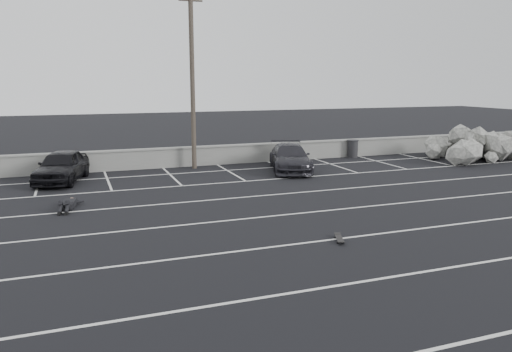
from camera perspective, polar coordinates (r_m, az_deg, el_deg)
name	(u,v)px	position (r m, az deg, el deg)	size (l,w,h in m)	color
ground	(315,242)	(14.69, 6.80, -7.47)	(120.00, 120.00, 0.00)	black
seawall	(199,156)	(27.45, -6.56, 2.34)	(50.00, 0.45, 1.06)	gray
stall_lines	(259,206)	(18.53, 0.36, -3.49)	(36.00, 20.05, 0.01)	silver
car_left	(62,166)	(24.56, -21.33, 1.07)	(1.73, 4.29, 1.46)	black
car_right	(290,158)	(25.76, 3.91, 2.11)	(1.90, 4.68, 1.36)	#232228
utility_pole	(192,80)	(26.27, -7.28, 10.84)	(1.22, 0.24, 9.12)	#4C4238
trash_bin	(353,149)	(30.70, 10.99, 3.10)	(0.78, 0.78, 1.06)	#252527
riprap_pile	(477,150)	(31.70, 23.93, 2.71)	(6.30, 4.89, 1.62)	#A9A89E
person	(69,201)	(19.66, -20.58, -2.66)	(1.36, 2.50, 0.47)	black
skateboard	(339,239)	(14.85, 9.50, -7.07)	(0.44, 0.75, 0.09)	black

